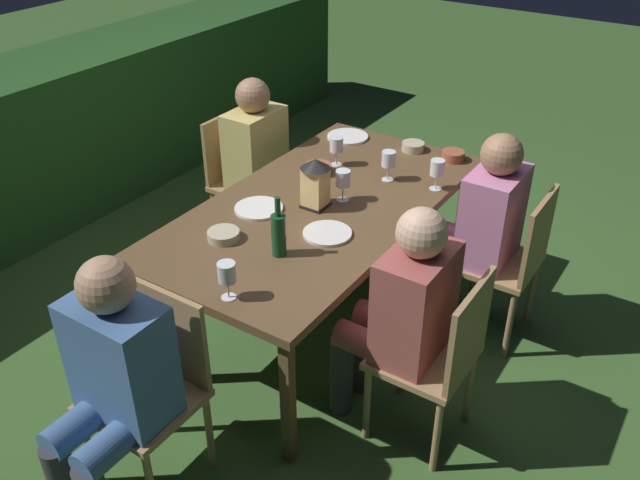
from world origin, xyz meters
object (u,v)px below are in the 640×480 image
Objects in this scene: wine_glass_a at (437,169)px; bowl_bread at (413,146)px; bowl_olives at (453,155)px; plate_a at (327,233)px; bowl_salad at (224,235)px; plate_c at (348,137)px; wine_glass_c at (227,274)px; bowl_dip at (318,168)px; chair_side_right_b at (241,175)px; wine_glass_b at (389,160)px; green_bottle_on_table at (279,234)px; person_in_pink at (479,223)px; chair_head_near at (154,381)px; chair_side_left_b at (511,258)px; wine_glass_e at (336,146)px; person_in_mustard at (264,161)px; person_in_rust at (401,310)px; chair_side_left_a at (439,354)px; dining_table at (320,211)px; person_in_blue at (111,382)px; lantern_centerpiece at (315,180)px; plate_b at (259,208)px; wine_glass_d at (343,180)px.

wine_glass_a is 1.26× the size of bowl_bread.
bowl_olives is at bearing -89.50° from bowl_bread.
plate_a is 0.49m from bowl_salad.
bowl_bread is at bearing -83.23° from plate_c.
bowl_dip is at bearing 15.86° from wine_glass_c.
chair_side_right_b is 5.15× the size of wine_glass_b.
bowl_bread is at bearing 0.35° from green_bottle_on_table.
bowl_salad is at bearing 138.04° from person_in_pink.
chair_head_near is 0.53m from wine_glass_c.
chair_side_right_b is at bearing 90.00° from chair_side_left_b.
bowl_bread is 1.44m from bowl_salad.
wine_glass_e is (-0.01, 0.88, 0.23)m from person_in_pink.
person_in_pink is (-0.00, -1.41, 0.00)m from person_in_mustard.
bowl_bread is 0.89× the size of bowl_dip.
wine_glass_e is at bearing -0.61° from bowl_salad.
chair_side_left_a is at bearing -90.00° from person_in_rust.
bowl_dip is (0.80, 0.31, -0.08)m from green_bottle_on_table.
person_in_mustard is at bearing 57.81° from dining_table.
person_in_blue reaches higher than lantern_centerpiece.
wine_glass_a is 0.69× the size of plate_b.
bowl_olives is (2.29, -0.36, 0.14)m from person_in_blue.
wine_glass_e is at bearing 128.53° from bowl_olives.
wine_glass_e is (1.67, 0.17, 0.38)m from chair_head_near.
chair_side_left_b is 5.15× the size of wine_glass_c.
green_bottle_on_table reaches higher than wine_glass_d.
lantern_centerpiece is at bearing 9.03° from wine_glass_c.
wine_glass_d is 0.72× the size of plate_a.
wine_glass_e is 1.26× the size of bowl_bread.
bowl_bread is at bearing 40.12° from wine_glass_a.
person_in_mustard is 0.54m from bowl_dip.
person_in_blue reaches higher than bowl_salad.
bowl_olives is at bearing 22.49° from chair_side_left_a.
wine_glass_b is 1.28× the size of bowl_olives.
wine_glass_c is (0.34, -0.13, 0.38)m from chair_head_near.
plate_a is (-0.69, 0.70, 0.27)m from chair_side_left_b.
chair_head_near reaches higher than plate_b.
chair_side_left_a is 3.28× the size of lantern_centerpiece.
person_in_mustard is 8.54× the size of bowl_bread.
wine_glass_c is (-0.45, 0.57, 0.23)m from person_in_rust.
person_in_blue is 7.54× the size of bowl_salad.
bowl_olives is at bearing -68.56° from person_in_mustard.
wine_glass_d is 1.12× the size of bowl_dip.
person_in_mustard is 1.15m from plate_a.
chair_side_left_a is 3.00× the size of green_bottle_on_table.
person_in_blue is at bearing -159.38° from person_in_mustard.
chair_head_near and chair_side_left_b have the same top height.
person_in_pink is at bearing -31.94° from green_bottle_on_table.
plate_b is at bearing 50.08° from green_bottle_on_table.
wine_glass_c is 1.26× the size of bowl_bread.
green_bottle_on_table is at bearing -161.76° from plate_c.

